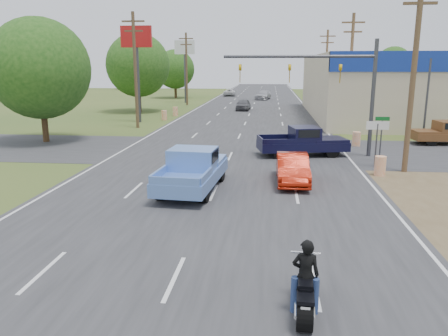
# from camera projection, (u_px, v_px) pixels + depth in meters

# --- Properties ---
(ground) EXTENTS (200.00, 200.00, 0.00)m
(ground) POSITION_uv_depth(u_px,v_px,m) (174.00, 279.00, 11.40)
(ground) COLOR #375020
(ground) RESTS_ON ground
(main_road) EXTENTS (15.00, 180.00, 0.02)m
(main_road) POSITION_uv_depth(u_px,v_px,m) (249.00, 115.00, 50.14)
(main_road) COLOR #2D2D30
(main_road) RESTS_ON ground
(cross_road) EXTENTS (120.00, 10.00, 0.02)m
(cross_road) POSITION_uv_depth(u_px,v_px,m) (233.00, 150.00, 28.83)
(cross_road) COLOR #2D2D30
(cross_road) RESTS_ON ground
(utility_pole_1) EXTENTS (2.00, 0.28, 10.00)m
(utility_pole_1) POSITION_uv_depth(u_px,v_px,m) (414.00, 68.00, 21.81)
(utility_pole_1) COLOR #4C3823
(utility_pole_1) RESTS_ON ground
(utility_pole_2) EXTENTS (2.00, 0.28, 10.00)m
(utility_pole_2) POSITION_uv_depth(u_px,v_px,m) (351.00, 68.00, 39.24)
(utility_pole_2) COLOR #4C3823
(utility_pole_2) RESTS_ON ground
(utility_pole_3) EXTENTS (2.00, 0.28, 10.00)m
(utility_pole_3) POSITION_uv_depth(u_px,v_px,m) (326.00, 67.00, 56.68)
(utility_pole_3) COLOR #4C3823
(utility_pole_3) RESTS_ON ground
(utility_pole_5) EXTENTS (2.00, 0.28, 10.00)m
(utility_pole_5) POSITION_uv_depth(u_px,v_px,m) (135.00, 68.00, 38.28)
(utility_pole_5) COLOR #4C3823
(utility_pole_5) RESTS_ON ground
(utility_pole_6) EXTENTS (2.00, 0.28, 10.00)m
(utility_pole_6) POSITION_uv_depth(u_px,v_px,m) (187.00, 67.00, 61.52)
(utility_pole_6) COLOR #4C3823
(utility_pole_6) RESTS_ON ground
(tree_0) EXTENTS (7.14, 7.14, 8.84)m
(tree_0) POSITION_uv_depth(u_px,v_px,m) (40.00, 69.00, 31.00)
(tree_0) COLOR #422D19
(tree_0) RESTS_ON ground
(tree_1) EXTENTS (7.56, 7.56, 9.36)m
(tree_1) POSITION_uv_depth(u_px,v_px,m) (138.00, 65.00, 52.19)
(tree_1) COLOR #422D19
(tree_1) RESTS_ON ground
(tree_2) EXTENTS (6.72, 6.72, 8.32)m
(tree_2) POSITION_uv_depth(u_px,v_px,m) (175.00, 69.00, 75.65)
(tree_2) COLOR #422D19
(tree_2) RESTS_ON ground
(tree_5) EXTENTS (7.98, 7.98, 9.88)m
(tree_5) POSITION_uv_depth(u_px,v_px,m) (393.00, 64.00, 99.01)
(tree_5) COLOR #422D19
(tree_5) RESTS_ON ground
(tree_6) EXTENTS (8.82, 8.82, 10.92)m
(tree_6) POSITION_uv_depth(u_px,v_px,m) (136.00, 62.00, 104.99)
(tree_6) COLOR #422D19
(tree_6) RESTS_ON ground
(barrel_0) EXTENTS (0.56, 0.56, 1.00)m
(barrel_0) POSITION_uv_depth(u_px,v_px,m) (380.00, 166.00, 22.09)
(barrel_0) COLOR orange
(barrel_0) RESTS_ON ground
(barrel_1) EXTENTS (0.56, 0.56, 1.00)m
(barrel_1) POSITION_uv_depth(u_px,v_px,m) (356.00, 139.00, 30.28)
(barrel_1) COLOR orange
(barrel_1) RESTS_ON ground
(barrel_2) EXTENTS (0.56, 0.56, 1.00)m
(barrel_2) POSITION_uv_depth(u_px,v_px,m) (164.00, 115.00, 45.08)
(barrel_2) COLOR orange
(barrel_2) RESTS_ON ground
(barrel_3) EXTENTS (0.56, 0.56, 1.00)m
(barrel_3) POSITION_uv_depth(u_px,v_px,m) (175.00, 111.00, 48.93)
(barrel_3) COLOR orange
(barrel_3) RESTS_ON ground
(pole_sign_left_near) EXTENTS (3.00, 0.35, 9.20)m
(pole_sign_left_near) POSITION_uv_depth(u_px,v_px,m) (137.00, 48.00, 41.83)
(pole_sign_left_near) COLOR #3F3F44
(pole_sign_left_near) RESTS_ON ground
(pole_sign_left_far) EXTENTS (3.00, 0.35, 9.20)m
(pole_sign_left_far) POSITION_uv_depth(u_px,v_px,m) (185.00, 54.00, 65.08)
(pole_sign_left_far) COLOR #3F3F44
(pole_sign_left_far) RESTS_ON ground
(lane_sign) EXTENTS (1.20, 0.08, 2.52)m
(lane_sign) POSITION_uv_depth(u_px,v_px,m) (377.00, 133.00, 23.69)
(lane_sign) COLOR #3F3F44
(lane_sign) RESTS_ON ground
(street_name_sign) EXTENTS (0.80, 0.08, 2.61)m
(street_name_sign) POSITION_uv_depth(u_px,v_px,m) (381.00, 134.00, 25.15)
(street_name_sign) COLOR #3F3F44
(street_name_sign) RESTS_ON ground
(signal_mast) EXTENTS (9.12, 0.40, 7.00)m
(signal_mast) POSITION_uv_depth(u_px,v_px,m) (328.00, 77.00, 26.18)
(signal_mast) COLOR #3F3F44
(signal_mast) RESTS_ON ground
(red_convertible) EXTENTS (1.51, 4.18, 1.37)m
(red_convertible) POSITION_uv_depth(u_px,v_px,m) (292.00, 169.00, 20.67)
(red_convertible) COLOR #A81907
(red_convertible) RESTS_ON ground
(motorcycle) EXTENTS (0.70, 2.28, 1.15)m
(motorcycle) POSITION_uv_depth(u_px,v_px,m) (305.00, 293.00, 9.66)
(motorcycle) COLOR black
(motorcycle) RESTS_ON ground
(rider) EXTENTS (0.63, 0.43, 1.66)m
(rider) POSITION_uv_depth(u_px,v_px,m) (305.00, 279.00, 9.65)
(rider) COLOR black
(rider) RESTS_ON ground
(blue_pickup) EXTENTS (2.62, 5.83, 1.88)m
(blue_pickup) POSITION_uv_depth(u_px,v_px,m) (193.00, 169.00, 19.53)
(blue_pickup) COLOR black
(blue_pickup) RESTS_ON ground
(navy_pickup) EXTENTS (5.74, 3.18, 1.80)m
(navy_pickup) POSITION_uv_depth(u_px,v_px,m) (304.00, 141.00, 26.99)
(navy_pickup) COLOR black
(navy_pickup) RESTS_ON ground
(brown_pickup) EXTENTS (5.16, 2.35, 1.66)m
(brown_pickup) POSITION_uv_depth(u_px,v_px,m) (447.00, 133.00, 30.94)
(brown_pickup) COLOR black
(brown_pickup) RESTS_ON ground
(distant_car_grey) EXTENTS (1.83, 4.19, 1.41)m
(distant_car_grey) POSITION_uv_depth(u_px,v_px,m) (243.00, 105.00, 55.20)
(distant_car_grey) COLOR #545358
(distant_car_grey) RESTS_ON ground
(distant_car_silver) EXTENTS (2.95, 5.63, 1.56)m
(distant_car_silver) POSITION_uv_depth(u_px,v_px,m) (263.00, 95.00, 73.28)
(distant_car_silver) COLOR #A9A8AD
(distant_car_silver) RESTS_ON ground
(distant_car_white) EXTENTS (2.37, 4.70, 1.28)m
(distant_car_white) POSITION_uv_depth(u_px,v_px,m) (229.00, 93.00, 82.00)
(distant_car_white) COLOR silver
(distant_car_white) RESTS_ON ground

